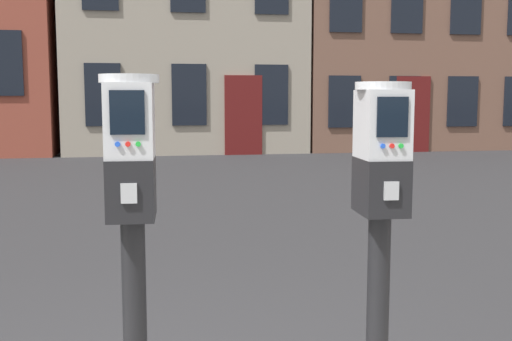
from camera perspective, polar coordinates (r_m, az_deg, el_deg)
parking_meter_near_kerb at (r=2.35m, az=-11.22°, el=-2.74°), size 0.23×0.26×1.48m
parking_meter_twin_adjacent at (r=2.52m, az=11.26°, el=-2.46°), size 0.23×0.26×1.46m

